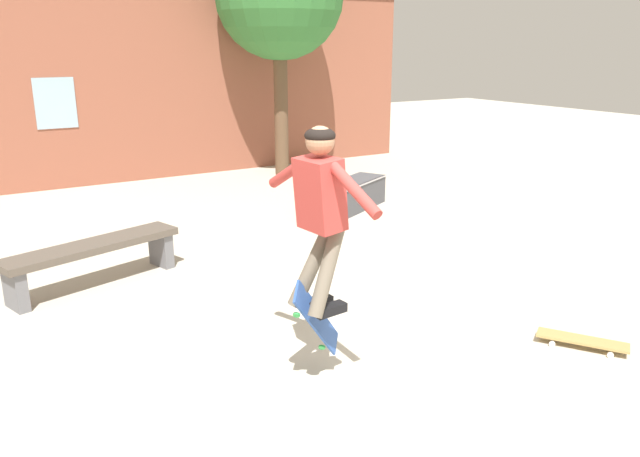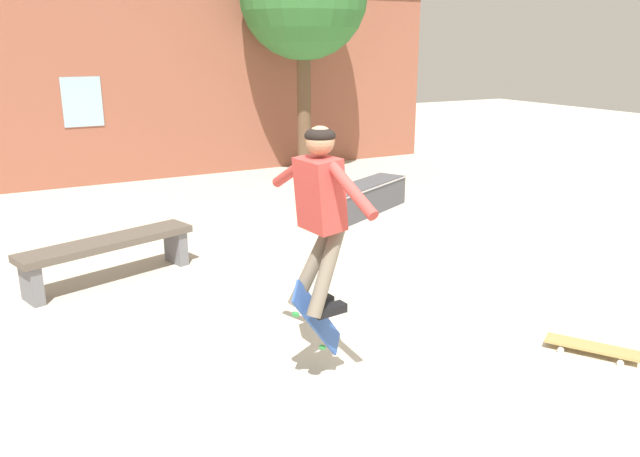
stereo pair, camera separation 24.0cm
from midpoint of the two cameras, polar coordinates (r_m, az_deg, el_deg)
The scene contains 7 objects.
ground_plane at distance 4.86m, azimuth 6.22°, elevation -15.82°, with size 40.00×40.00×0.00m, color beige.
building_backdrop at distance 12.70m, azimuth -20.06°, elevation 13.44°, with size 14.14×0.52×5.20m.
park_bench at distance 7.35m, azimuth -20.91°, elevation -2.18°, with size 2.01×0.97×0.50m.
skate_ledge at distance 9.96m, azimuth 1.67°, elevation 2.84°, with size 1.89×1.30×0.47m.
skater at distance 4.49m, azimuth -1.52°, elevation 2.25°, with size 0.42×1.27×1.40m.
skateboard_flipping at distance 4.85m, azimuth -1.74°, elevation -8.29°, with size 0.57×0.33×0.73m.
skateboard_resting at distance 6.03m, azimuth 21.80°, elevation -9.48°, with size 0.58×0.75×0.08m.
Camera 1 is at (-2.65, -3.16, 2.59)m, focal length 35.00 mm.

